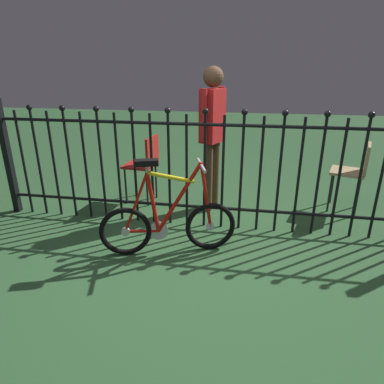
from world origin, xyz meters
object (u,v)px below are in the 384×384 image
object	(u,v)px
bicycle	(168,222)
person_visitor	(212,128)
chair_red	(145,162)
chair_tan	(355,169)

from	to	relation	value
bicycle	person_visitor	size ratio (longest dim) A/B	0.74
bicycle	chair_red	size ratio (longest dim) A/B	1.44
chair_tan	bicycle	bearing A→B (deg)	-145.79
bicycle	person_visitor	xyz separation A→B (m)	(0.26, 1.10, 0.68)
bicycle	chair_red	distance (m)	1.32
chair_tan	chair_red	xyz separation A→B (m)	(-2.48, -0.13, 0.01)
chair_tan	chair_red	bearing A→B (deg)	-177.09
bicycle	chair_tan	xyz separation A→B (m)	(1.91, 1.30, 0.22)
chair_tan	person_visitor	distance (m)	1.72
chair_tan	chair_red	size ratio (longest dim) A/B	0.98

